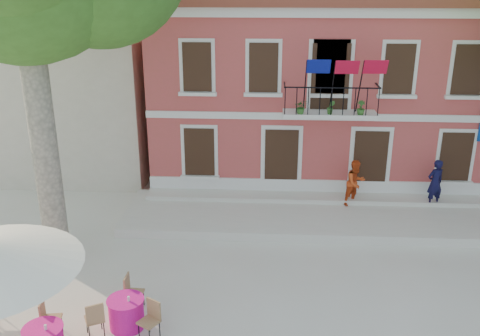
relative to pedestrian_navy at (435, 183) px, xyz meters
The scene contains 7 objects.
ground 7.88m from the pedestrian_navy, 137.75° to the right, with size 90.00×90.00×0.00m, color beige.
main_building 6.60m from the pedestrian_navy, 128.49° to the left, with size 13.50×9.59×7.50m.
neighbor_west 16.45m from the pedestrian_navy, 159.35° to the left, with size 9.40×9.40×6.40m.
terrace 4.00m from the pedestrian_navy, 167.39° to the right, with size 14.00×3.40×0.30m, color silver.
pedestrian_navy is the anchor object (origin of this frame).
pedestrian_orange 2.77m from the pedestrian_navy, behind, with size 0.81×0.63×1.66m, color #D14518.
cafe_table_0 11.60m from the pedestrian_navy, 142.42° to the right, with size 1.87×1.65×0.95m.
Camera 1 is at (-0.03, -12.48, 8.10)m, focal length 40.00 mm.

